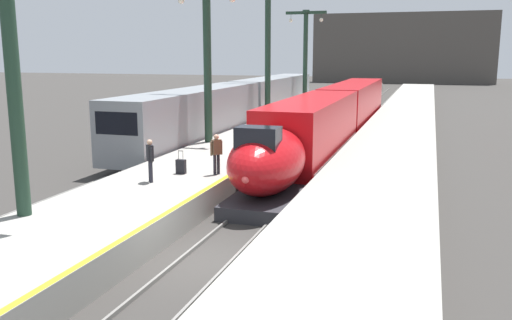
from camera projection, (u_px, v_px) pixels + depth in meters
The scene contains 18 objects.
ground_plane at pixel (208, 261), 16.15m from camera, with size 260.00×260.00×0.00m, color #33302D.
platform_left at pixel (286, 129), 40.41m from camera, with size 4.80×110.00×1.05m, color gray.
platform_right at pixel (399, 134), 38.01m from camera, with size 4.80×110.00×1.05m, color gray.
platform_left_safety_stripe at pixel (316, 123), 39.63m from camera, with size 0.20×107.80×0.01m, color yellow.
rail_main_left at pixel (336, 132), 42.09m from camera, with size 0.08×110.00×0.12m, color slate.
rail_main_right at pixel (356, 133), 41.65m from camera, with size 0.08×110.00×0.12m, color slate.
rail_secondary_left at pixel (237, 128), 44.49m from camera, with size 0.08×110.00×0.12m, color slate.
rail_secondary_right at pixel (254, 128), 44.05m from camera, with size 0.08×110.00×0.12m, color slate.
highspeed_train_main at pixel (333, 116), 35.93m from camera, with size 2.92×37.17×3.60m.
regional_train_adjacent at pixel (242, 104), 42.97m from camera, with size 2.85×36.60×3.80m.
station_column_near at pixel (12, 41), 16.08m from camera, with size 4.00×0.68×8.62m.
station_column_mid at pixel (207, 47), 30.18m from camera, with size 4.00×0.68×8.76m.
station_column_far at pixel (268, 39), 41.14m from camera, with size 4.00×0.68×10.14m.
station_column_distant at pixel (305, 48), 53.45m from camera, with size 4.00×0.68×9.05m.
passenger_near_edge at pixel (216, 151), 22.64m from camera, with size 0.41×0.47×1.69m.
passenger_mid_platform at pixel (150, 157), 21.29m from camera, with size 0.41×0.45×1.69m.
rolling_suitcase at pixel (181, 167), 22.91m from camera, with size 0.40×0.22×0.98m.
terminus_back_wall at pixel (402, 48), 110.24m from camera, with size 36.00×2.00×14.00m, color #4C4742.
Camera 1 is at (5.98, -14.14, 6.02)m, focal length 38.48 mm.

